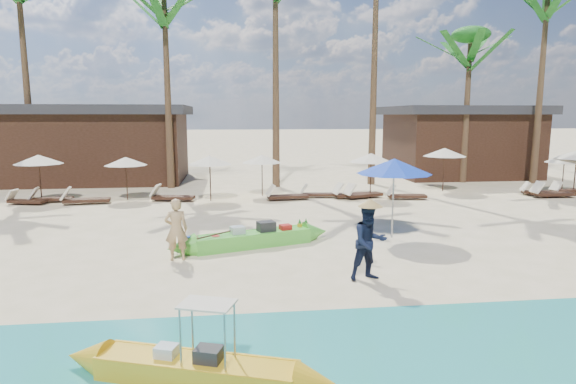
{
  "coord_description": "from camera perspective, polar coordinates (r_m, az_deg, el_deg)",
  "views": [
    {
      "loc": [
        -0.21,
        -11.2,
        3.74
      ],
      "look_at": [
        1.36,
        2.0,
        1.62
      ],
      "focal_mm": 30.0,
      "sensor_mm": 36.0,
      "label": 1
    }
  ],
  "objects": [
    {
      "name": "resort_parasol_4",
      "position": [
        22.56,
        -18.69,
        3.47
      ],
      "size": [
        1.87,
        1.87,
        1.92
      ],
      "color": "#392117",
      "rests_on": "ground"
    },
    {
      "name": "lounger_10_left",
      "position": [
        26.82,
        29.94,
        0.22
      ],
      "size": [
        1.7,
        0.82,
        0.55
      ],
      "rotation": [
        0.0,
        0.0,
        0.2
      ],
      "color": "#392117",
      "rests_on": "ground"
    },
    {
      "name": "lounger_6_right",
      "position": [
        22.18,
        3.36,
        -0.18
      ],
      "size": [
        1.7,
        0.67,
        0.56
      ],
      "rotation": [
        0.0,
        0.0,
        -0.1
      ],
      "color": "#392117",
      "rests_on": "ground"
    },
    {
      "name": "lounger_5_left",
      "position": [
        21.86,
        -13.79,
        -0.48
      ],
      "size": [
        2.0,
        0.94,
        0.65
      ],
      "rotation": [
        0.0,
        0.0,
        -0.19
      ],
      "color": "#392117",
      "rests_on": "ground"
    },
    {
      "name": "lounger_4_right",
      "position": [
        22.26,
        -23.11,
        -0.77
      ],
      "size": [
        2.03,
        0.86,
        0.67
      ],
      "rotation": [
        0.0,
        0.0,
        0.13
      ],
      "color": "#392117",
      "rests_on": "ground"
    },
    {
      "name": "lounger_7_left",
      "position": [
        22.14,
        7.52,
        -0.18
      ],
      "size": [
        1.98,
        0.85,
        0.65
      ],
      "rotation": [
        0.0,
        0.0,
        0.14
      ],
      "color": "#392117",
      "rests_on": "ground"
    },
    {
      "name": "resort_parasol_3",
      "position": [
        23.44,
        -27.46,
        3.45
      ],
      "size": [
        2.01,
        2.01,
        2.07
      ],
      "color": "#392117",
      "rests_on": "ground"
    },
    {
      "name": "pavilion_east",
      "position": [
        32.06,
        19.66,
        5.77
      ],
      "size": [
        8.8,
        6.6,
        4.3
      ],
      "color": "#392117",
      "rests_on": "ground"
    },
    {
      "name": "green_canoe",
      "position": [
        13.97,
        -4.24,
        -5.51
      ],
      "size": [
        5.29,
        2.03,
        0.69
      ],
      "rotation": [
        0.0,
        0.0,
        0.32
      ],
      "color": "#53C63C",
      "rests_on": "ground"
    },
    {
      "name": "lounger_6_left",
      "position": [
        21.45,
        -0.39,
        -0.4
      ],
      "size": [
        1.94,
        0.79,
        0.64
      ],
      "rotation": [
        0.0,
        0.0,
        0.11
      ],
      "color": "#392117",
      "rests_on": "ground"
    },
    {
      "name": "lounger_9_left",
      "position": [
        25.23,
        28.69,
        -0.08
      ],
      "size": [
        1.98,
        0.65,
        0.67
      ],
      "rotation": [
        0.0,
        0.0,
        -0.02
      ],
      "color": "#392117",
      "rests_on": "ground"
    },
    {
      "name": "resort_parasol_5",
      "position": [
        21.36,
        -9.26,
        3.75
      ],
      "size": [
        1.95,
        1.95,
        2.0
      ],
      "color": "#392117",
      "rests_on": "ground"
    },
    {
      "name": "lounger_9_right",
      "position": [
        25.68,
        27.47,
        0.08
      ],
      "size": [
        1.74,
        0.98,
        0.57
      ],
      "rotation": [
        0.0,
        0.0,
        -0.3
      ],
      "color": "#392117",
      "rests_on": "ground"
    },
    {
      "name": "pavilion_west",
      "position": [
        29.77,
        -22.03,
        5.41
      ],
      "size": [
        10.8,
        6.6,
        4.3
      ],
      "color": "#392117",
      "rests_on": "ground"
    },
    {
      "name": "blue_umbrella",
      "position": [
        14.94,
        12.47,
        2.99
      ],
      "size": [
        2.28,
        2.28,
        2.45
      ],
      "color": "#99999E",
      "rests_on": "ground"
    },
    {
      "name": "palm_2",
      "position": [
        28.72,
        -29.21,
        18.87
      ],
      "size": [
        2.08,
        2.08,
        11.33
      ],
      "color": "brown",
      "rests_on": "ground"
    },
    {
      "name": "lounger_4_left",
      "position": [
        23.34,
        -26.46,
        -0.63
      ],
      "size": [
        1.78,
        0.68,
        0.59
      ],
      "rotation": [
        0.0,
        0.0,
        0.08
      ],
      "color": "#392117",
      "rests_on": "ground"
    },
    {
      "name": "tourist",
      "position": [
        12.85,
        -13.11,
        -4.34
      ],
      "size": [
        0.63,
        0.45,
        1.63
      ],
      "primitive_type": "imported",
      "rotation": [
        0.0,
        0.0,
        3.25
      ],
      "color": "tan",
      "rests_on": "ground"
    },
    {
      "name": "ground",
      "position": [
        11.8,
        -5.47,
        -9.46
      ],
      "size": [
        240.0,
        240.0,
        0.0
      ],
      "primitive_type": "plane",
      "color": "beige",
      "rests_on": "ground"
    },
    {
      "name": "palm_4",
      "position": [
        25.95,
        -1.5,
        21.76
      ],
      "size": [
        2.08,
        2.08,
        11.7
      ],
      "color": "brown",
      "rests_on": "ground"
    },
    {
      "name": "palm_7",
      "position": [
        30.46,
        28.28,
        17.95
      ],
      "size": [
        2.08,
        2.08,
        11.08
      ],
      "color": "brown",
      "rests_on": "ground"
    },
    {
      "name": "lounger_7_right",
      "position": [
        22.12,
        8.65,
        -0.22
      ],
      "size": [
        1.97,
        1.18,
        0.64
      ],
      "rotation": [
        0.0,
        0.0,
        0.34
      ],
      "color": "#392117",
      "rests_on": "ground"
    },
    {
      "name": "yellow_canoe",
      "position": [
        7.35,
        -10.76,
        -19.96
      ],
      "size": [
        4.45,
        1.8,
        1.2
      ],
      "rotation": [
        0.0,
        0.0,
        -0.33
      ],
      "color": "gold",
      "rests_on": "ground"
    },
    {
      "name": "lounger_8_left",
      "position": [
        22.31,
        13.62,
        -0.33
      ],
      "size": [
        1.82,
        0.73,
        0.6
      ],
      "rotation": [
        0.0,
        0.0,
        -0.11
      ],
      "color": "#392117",
      "rests_on": "ground"
    },
    {
      "name": "vendor_green",
      "position": [
        11.17,
        9.61,
        -5.88
      ],
      "size": [
        0.97,
        0.82,
        1.77
      ],
      "primitive_type": "imported",
      "rotation": [
        0.0,
        0.0,
        0.19
      ],
      "color": "#121932",
      "rests_on": "ground"
    },
    {
      "name": "resort_parasol_6",
      "position": [
        22.5,
        -3.1,
        3.94
      ],
      "size": [
        1.87,
        1.87,
        1.93
      ],
      "color": "#392117",
      "rests_on": "ground"
    },
    {
      "name": "resort_parasol_8",
      "position": [
        25.07,
        18.06,
        4.5
      ],
      "size": [
        2.09,
        2.09,
        2.16
      ],
      "color": "#392117",
      "rests_on": "ground"
    },
    {
      "name": "palm_3",
      "position": [
        26.11,
        -14.41,
        19.46
      ],
      "size": [
        2.08,
        2.08,
        10.52
      ],
      "color": "brown",
      "rests_on": "ground"
    },
    {
      "name": "palm_6",
      "position": [
        29.03,
        20.74,
        15.04
      ],
      "size": [
        2.08,
        2.08,
        8.51
      ],
      "color": "brown",
      "rests_on": "ground"
    },
    {
      "name": "resort_parasol_7",
      "position": [
        22.12,
        9.83,
        4.03
      ],
      "size": [
        1.99,
        1.99,
        2.05
      ],
      "color": "#392117",
      "rests_on": "ground"
    },
    {
      "name": "resort_parasol_9",
      "position": [
        26.82,
        29.95,
        3.42
      ],
      "size": [
        1.8,
        1.8,
        1.85
      ],
      "color": "#392117",
      "rests_on": "ground"
    },
    {
      "name": "lounger_3_right",
      "position": [
        23.27,
        -28.76,
        -0.85
      ],
      "size": [
        1.73,
        0.9,
        0.56
      ],
      "rotation": [
        0.0,
        0.0,
        -0.25
      ],
      "color": "#392117",
      "rests_on": "ground"
    }
  ]
}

